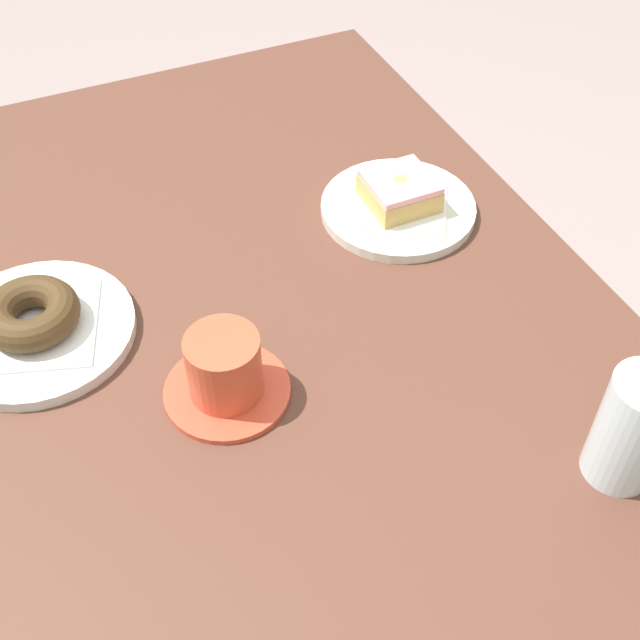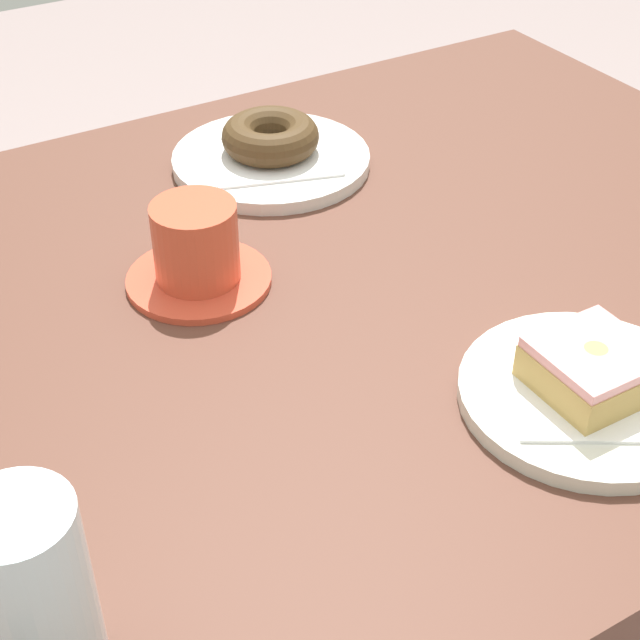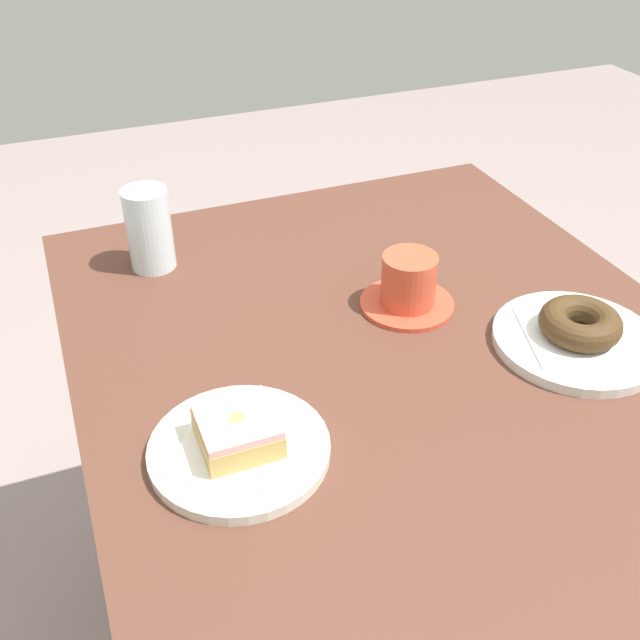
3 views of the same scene
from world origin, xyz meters
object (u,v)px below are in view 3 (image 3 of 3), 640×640
Objects in this scene: plate_glazed_square at (239,449)px; donut_chocolate_ring at (580,323)px; plate_chocolate_ring at (576,341)px; water_glass at (149,229)px; donut_glazed_square at (238,430)px; coffee_cup at (408,284)px.

donut_chocolate_ring is (-0.03, 0.46, 0.03)m from plate_glazed_square.
plate_chocolate_ring is 0.03m from donut_chocolate_ring.
plate_chocolate_ring is at bearing 49.57° from water_glass.
donut_glazed_square is 0.36m from coffee_cup.
donut_chocolate_ring is at bearing 0.00° from plate_chocolate_ring.
donut_chocolate_ring is (-0.03, 0.46, 0.00)m from donut_glazed_square.
water_glass is 0.95× the size of coffee_cup.
water_glass is (-0.43, -0.01, 0.03)m from donut_glazed_square.
donut_glazed_square is 0.65× the size of water_glass.
donut_glazed_square is at bearing -86.65° from plate_chocolate_ring.
plate_glazed_square is 0.47m from donut_chocolate_ring.
coffee_cup is at bearing 122.25° from plate_glazed_square.
plate_chocolate_ring is at bearing 45.12° from coffee_cup.
plate_chocolate_ring is (-0.03, 0.46, -0.03)m from donut_glazed_square.
plate_glazed_square is 0.03m from donut_glazed_square.
plate_chocolate_ring is at bearing 0.00° from donut_chocolate_ring.
water_glass is at bearing -178.83° from plate_glazed_square.
plate_glazed_square is 1.50× the size of coffee_cup.
donut_chocolate_ring is at bearing 93.35° from plate_glazed_square.
plate_glazed_square is 0.47m from plate_chocolate_ring.
plate_glazed_square is 1.88× the size of donut_chocolate_ring.
water_glass reaches higher than donut_glazed_square.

